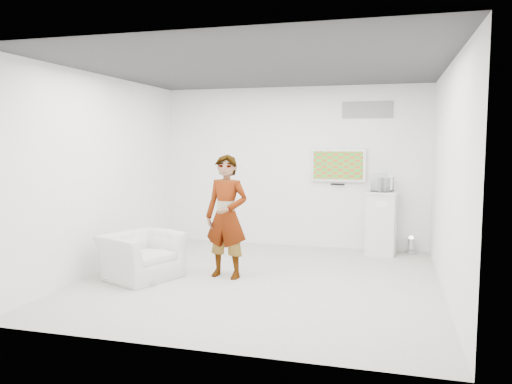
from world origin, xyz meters
TOP-DOWN VIEW (x-y plane):
  - room at (0.00, 0.00)m, footprint 5.01×5.01m
  - tv at (0.85, 2.45)m, footprint 1.00×0.08m
  - logo_decal at (1.35, 2.49)m, footprint 0.90×0.02m
  - person at (-0.51, 0.04)m, footprint 0.71×0.52m
  - armchair at (-1.69, -0.35)m, footprint 1.21×1.28m
  - pedestal at (1.65, 2.15)m, footprint 0.60×0.60m
  - floor_uplight at (2.17, 2.33)m, footprint 0.24×0.24m
  - vitrine at (1.65, 2.15)m, footprint 0.40×0.40m
  - console at (1.65, 2.15)m, footprint 0.14×0.18m
  - wii_remote at (-0.24, 0.15)m, footprint 0.06×0.13m

SIDE VIEW (x-z plane):
  - floor_uplight at x=2.17m, z-range 0.00..0.31m
  - armchair at x=-1.69m, z-range 0.00..0.66m
  - pedestal at x=1.65m, z-range 0.00..1.12m
  - person at x=-0.51m, z-range 0.00..1.80m
  - console at x=1.65m, z-range 1.12..1.36m
  - vitrine at x=1.65m, z-range 1.12..1.42m
  - room at x=0.00m, z-range 0.00..3.00m
  - tv at x=0.85m, z-range 1.25..1.85m
  - wii_remote at x=-0.24m, z-range 1.60..1.63m
  - logo_decal at x=1.35m, z-range 2.40..2.70m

